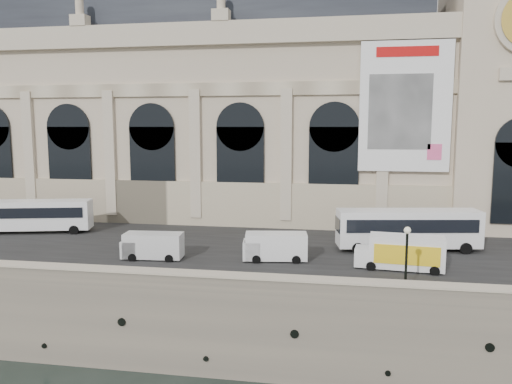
% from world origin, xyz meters
% --- Properties ---
extents(ground, '(260.00, 260.00, 0.00)m').
position_xyz_m(ground, '(0.00, 0.00, 0.00)').
color(ground, black).
rests_on(ground, ground).
extents(quay, '(160.00, 70.00, 6.00)m').
position_xyz_m(quay, '(0.00, 35.00, 3.00)').
color(quay, gray).
rests_on(quay, ground).
extents(street, '(160.00, 24.00, 0.06)m').
position_xyz_m(street, '(0.00, 14.00, 6.03)').
color(street, '#2D2D2D').
rests_on(street, quay).
extents(parapet, '(160.00, 1.40, 1.21)m').
position_xyz_m(parapet, '(0.00, 0.60, 6.62)').
color(parapet, gray).
rests_on(parapet, quay).
extents(museum, '(69.00, 18.70, 29.10)m').
position_xyz_m(museum, '(-5.98, 30.86, 19.72)').
color(museum, beige).
rests_on(museum, quay).
extents(clock_pavilion, '(13.00, 14.72, 36.70)m').
position_xyz_m(clock_pavilion, '(34.00, 27.93, 23.42)').
color(clock_pavilion, beige).
rests_on(clock_pavilion, quay).
extents(bus_left, '(11.82, 5.14, 3.41)m').
position_xyz_m(bus_left, '(-14.65, 15.42, 7.91)').
color(bus_left, white).
rests_on(bus_left, quay).
extents(bus_right, '(12.80, 4.70, 3.70)m').
position_xyz_m(bus_right, '(22.76, 14.09, 8.07)').
color(bus_right, white).
rests_on(bus_right, quay).
extents(van_b, '(5.13, 2.38, 2.23)m').
position_xyz_m(van_b, '(1.17, 7.56, 7.14)').
color(van_b, silver).
rests_on(van_b, quay).
extents(van_c, '(5.46, 2.72, 2.33)m').
position_xyz_m(van_c, '(11.31, 8.78, 7.19)').
color(van_c, white).
rests_on(van_c, quay).
extents(box_truck, '(6.85, 2.95, 2.68)m').
position_xyz_m(box_truck, '(21.51, 7.92, 7.35)').
color(box_truck, white).
rests_on(box_truck, quay).
extents(lamp_right, '(0.46, 0.46, 4.51)m').
position_xyz_m(lamp_right, '(21.15, 2.25, 8.25)').
color(lamp_right, black).
rests_on(lamp_right, quay).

